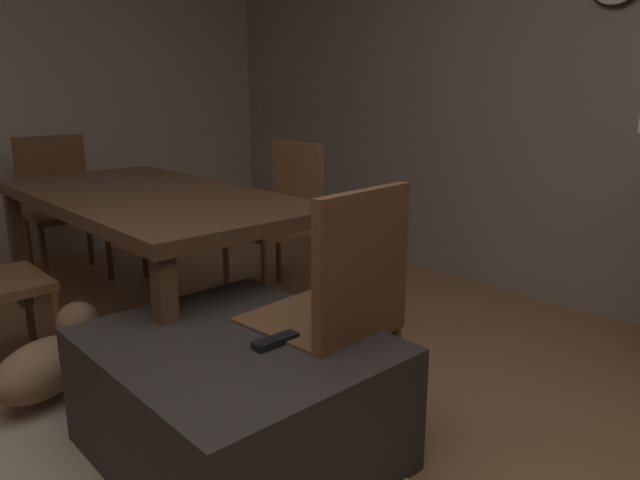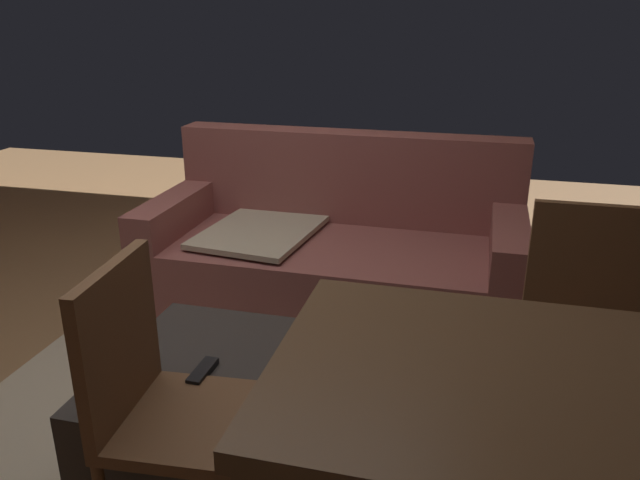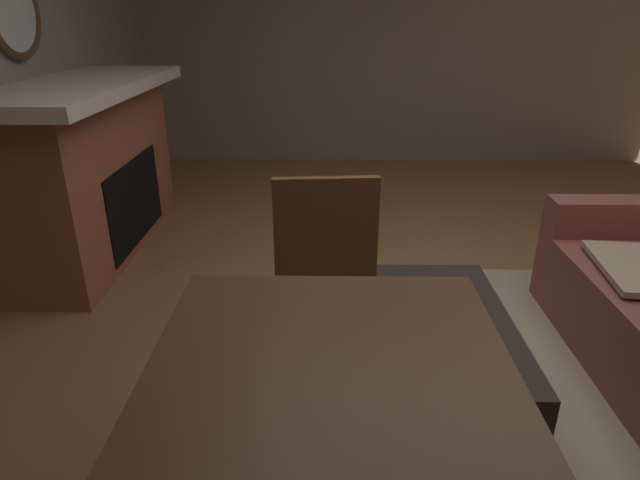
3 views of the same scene
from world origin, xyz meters
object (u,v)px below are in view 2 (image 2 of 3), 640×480
(couch, at_px, (335,252))
(dining_chair_west, at_px, (157,392))
(tv_remote, at_px, (203,372))
(dining_chair_north, at_px, (585,315))
(small_dog, at_px, (476,405))
(ottoman_coffee_table, at_px, (248,421))

(couch, distance_m, dining_chair_west, 1.77)
(tv_remote, xyz_separation_m, dining_chair_west, (-0.03, -0.24, 0.07))
(couch, bearing_deg, dining_chair_north, -37.11)
(dining_chair_west, bearing_deg, couch, 85.04)
(small_dog, bearing_deg, dining_chair_north, 27.46)
(couch, height_order, small_dog, couch)
(couch, distance_m, tv_remote, 1.51)
(couch, xyz_separation_m, dining_chair_west, (-0.15, -1.75, 0.20))
(ottoman_coffee_table, height_order, dining_chair_west, dining_chair_west)
(ottoman_coffee_table, xyz_separation_m, dining_chair_north, (1.17, 0.54, 0.30))
(dining_chair_west, distance_m, small_dog, 1.21)
(dining_chair_west, bearing_deg, ottoman_coffee_table, 62.88)
(couch, xyz_separation_m, small_dog, (0.81, -1.08, -0.13))
(ottoman_coffee_table, relative_size, dining_chair_north, 1.04)
(dining_chair_north, distance_m, dining_chair_west, 1.58)
(dining_chair_north, xyz_separation_m, dining_chair_west, (-1.33, -0.86, 0.00))
(ottoman_coffee_table, distance_m, dining_chair_north, 1.32)
(ottoman_coffee_table, xyz_separation_m, dining_chair_west, (-0.16, -0.31, 0.30))
(small_dog, bearing_deg, ottoman_coffee_table, -156.22)
(dining_chair_west, relative_size, small_dog, 1.82)
(dining_chair_north, height_order, small_dog, dining_chair_north)
(couch, bearing_deg, small_dog, -53.39)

